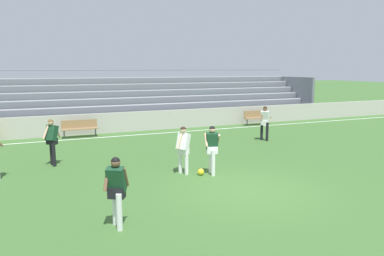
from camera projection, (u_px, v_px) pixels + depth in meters
The scene contains 12 objects.
ground_plane at pixel (247, 190), 10.62m from camera, with size 160.00×160.00×0.00m, color #3D662D.
field_line_sideline at pixel (149, 134), 19.80m from camera, with size 44.00×0.12×0.01m, color white.
sideline_wall at pixel (143, 121), 20.80m from camera, with size 48.00×0.16×1.12m, color #BCB7AD.
bleacher_stand at pixel (153, 99), 23.93m from camera, with size 23.37×4.24×3.47m.
bench_far_right at pixel (257, 116), 22.96m from camera, with size 1.80×0.40×0.90m.
bench_far_left at pixel (80, 127), 18.79m from camera, with size 1.80×0.40×0.90m.
player_white_dropping_back at pixel (183, 146), 12.15m from camera, with size 0.63×0.53×1.62m.
player_dark_deep_cover at pixel (212, 146), 12.08m from camera, with size 0.59×0.51×1.65m.
player_white_overlapping at pixel (265, 120), 17.88m from camera, with size 0.75×0.49×1.70m.
player_dark_on_ball at pixel (116, 186), 7.99m from camera, with size 0.64×0.48×1.62m.
player_dark_wide_right at pixel (52, 138), 13.20m from camera, with size 0.67×0.54×1.72m.
soccer_ball at pixel (201, 172), 12.13m from camera, with size 0.22×0.22×0.22m, color yellow.
Camera 1 is at (-5.47, -8.74, 3.51)m, focal length 33.95 mm.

